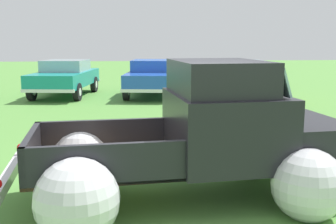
% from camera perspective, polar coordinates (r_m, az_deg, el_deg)
% --- Properties ---
extents(ground_plane, '(80.00, 80.00, 0.00)m').
position_cam_1_polar(ground_plane, '(5.84, 1.46, -11.99)').
color(ground_plane, '#548C3D').
extents(vintage_pickup_truck, '(4.76, 3.06, 1.96)m').
position_cam_1_polar(vintage_pickup_truck, '(5.69, 5.33, -4.58)').
color(vintage_pickup_truck, black).
rests_on(vintage_pickup_truck, ground).
extents(show_car_0, '(2.53, 4.48, 1.43)m').
position_cam_1_polar(show_car_0, '(16.86, -14.23, 4.87)').
color(show_car_0, black).
rests_on(show_car_0, ground).
extents(show_car_1, '(2.52, 4.54, 1.43)m').
position_cam_1_polar(show_car_1, '(16.42, -2.20, 5.03)').
color(show_car_1, black).
rests_on(show_car_1, ground).
extents(show_car_2, '(2.04, 4.49, 1.43)m').
position_cam_1_polar(show_car_2, '(16.27, 10.57, 4.83)').
color(show_car_2, black).
rests_on(show_car_2, ground).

